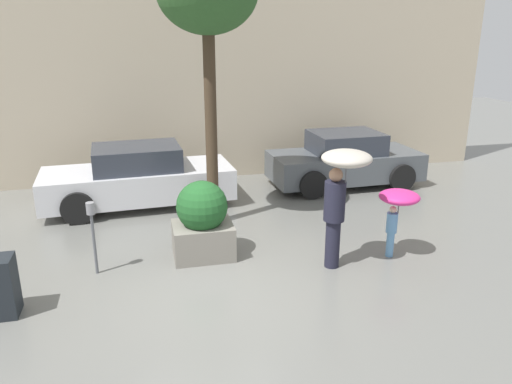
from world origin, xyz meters
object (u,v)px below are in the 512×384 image
at_px(person_adult, 341,185).
at_px(parking_meter, 92,223).
at_px(parked_car_near, 138,178).
at_px(parked_car_far, 345,161).
at_px(person_child, 398,203).
at_px(planter_box, 202,221).

relative_size(person_adult, parking_meter, 1.65).
xyz_separation_m(parked_car_near, parked_car_far, (5.32, 0.40, -0.00)).
bearing_deg(parked_car_far, person_adult, 153.95).
relative_size(parked_car_near, parking_meter, 3.46).
bearing_deg(person_child, parking_meter, -163.05).
height_order(person_adult, parking_meter, person_adult).
bearing_deg(person_child, person_adult, -148.95).
distance_m(person_child, parked_car_near, 5.97).
distance_m(person_adult, parking_meter, 4.16).
xyz_separation_m(planter_box, person_adult, (2.20, -0.98, 0.82)).
bearing_deg(parking_meter, person_adult, -10.05).
xyz_separation_m(person_child, parked_car_far, (0.85, 4.35, -0.38)).
distance_m(parked_car_far, parking_meter, 7.17).
bearing_deg(parked_car_far, person_child, 167.06).
xyz_separation_m(person_adult, person_child, (1.18, 0.17, -0.47)).
distance_m(person_child, parking_meter, 5.26).
relative_size(planter_box, person_child, 1.13).
bearing_deg(parked_car_near, planter_box, -164.14).
relative_size(person_child, parking_meter, 0.99).
xyz_separation_m(planter_box, parking_meter, (-1.85, -0.26, 0.23)).
relative_size(person_adult, parked_car_far, 0.53).
distance_m(person_child, parked_car_far, 4.45).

